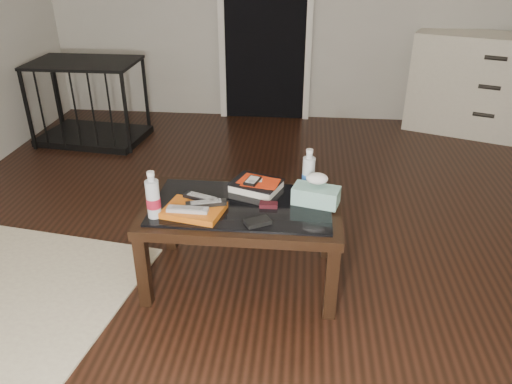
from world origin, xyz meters
TOP-DOWN VIEW (x-y plane):
  - ground at (0.00, 0.00)m, footprint 5.00×5.00m
  - doorway at (-0.40, 2.47)m, footprint 0.90×0.08m
  - coffee_table at (-0.29, -0.26)m, footprint 1.00×0.60m
  - dresser at (1.60, 2.23)m, footprint 1.30×0.90m
  - pet_crate at (-1.90, 1.67)m, footprint 0.96×0.70m
  - magazines at (-0.51, -0.38)m, footprint 0.32×0.26m
  - remote_silver at (-0.53, -0.41)m, footprint 0.20×0.05m
  - remote_black_front at (-0.46, -0.35)m, footprint 0.21×0.10m
  - remote_black_back at (-0.49, -0.29)m, footprint 0.20×0.12m
  - textbook at (-0.23, -0.09)m, footprint 0.30×0.27m
  - dvd_mailers at (-0.23, -0.09)m, footprint 0.22×0.19m
  - ipod at (-0.25, -0.11)m, footprint 0.09×0.12m
  - flip_phone at (-0.15, -0.28)m, footprint 0.09×0.05m
  - wallet at (-0.19, -0.45)m, footprint 0.14×0.12m
  - water_bottle_left at (-0.70, -0.43)m, footprint 0.08×0.08m
  - water_bottle_right at (0.04, -0.08)m, footprint 0.07×0.07m
  - tissue_box at (0.08, -0.22)m, footprint 0.25×0.17m

SIDE VIEW (x-z plane):
  - ground at x=0.00m, z-range 0.00..0.00m
  - pet_crate at x=-1.90m, z-range -0.12..0.59m
  - coffee_table at x=-0.29m, z-range 0.17..0.63m
  - dresser at x=1.60m, z-range 0.00..0.90m
  - wallet at x=-0.19m, z-range 0.46..0.48m
  - flip_phone at x=-0.15m, z-range 0.46..0.48m
  - magazines at x=-0.51m, z-range 0.46..0.49m
  - textbook at x=-0.23m, z-range 0.46..0.51m
  - remote_silver at x=-0.53m, z-range 0.49..0.51m
  - remote_black_front at x=-0.46m, z-range 0.49..0.51m
  - remote_black_back at x=-0.49m, z-range 0.49..0.51m
  - tissue_box at x=0.08m, z-range 0.46..0.55m
  - dvd_mailers at x=-0.23m, z-range 0.51..0.51m
  - ipod at x=-0.25m, z-range 0.51..0.53m
  - water_bottle_left at x=-0.70m, z-range 0.46..0.70m
  - water_bottle_right at x=0.04m, z-range 0.46..0.70m
  - doorway at x=-0.40m, z-range -0.01..2.06m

